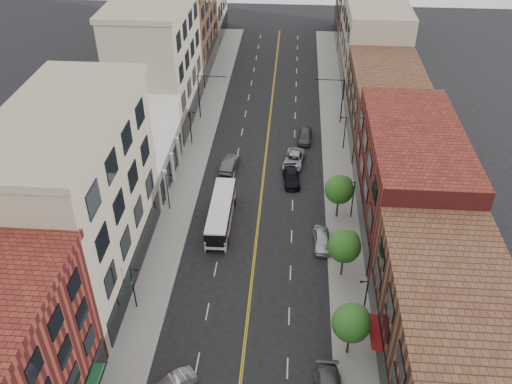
% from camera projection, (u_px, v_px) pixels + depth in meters
% --- Properties ---
extents(sidewalk_left, '(4.00, 110.00, 0.15)m').
position_uv_depth(sidewalk_left, '(193.00, 162.00, 75.19)').
color(sidewalk_left, gray).
rests_on(sidewalk_left, ground).
extents(sidewalk_right, '(4.00, 110.00, 0.15)m').
position_uv_depth(sidewalk_right, '(338.00, 167.00, 74.00)').
color(sidewalk_right, gray).
rests_on(sidewalk_right, ground).
extents(bldg_l_tanoffice, '(10.00, 22.00, 18.00)m').
position_uv_depth(bldg_l_tanoffice, '(77.00, 202.00, 52.56)').
color(bldg_l_tanoffice, gray).
rests_on(bldg_l_tanoffice, ground).
extents(bldg_l_white, '(10.00, 14.00, 8.00)m').
position_uv_depth(bldg_l_white, '(132.00, 150.00, 70.08)').
color(bldg_l_white, silver).
rests_on(bldg_l_white, ground).
extents(bldg_l_far_a, '(10.00, 20.00, 18.00)m').
position_uv_depth(bldg_l_far_a, '(157.00, 63.00, 80.99)').
color(bldg_l_far_a, gray).
rests_on(bldg_l_far_a, ground).
extents(bldg_l_far_b, '(10.00, 20.00, 15.00)m').
position_uv_depth(bldg_l_far_b, '(183.00, 29.00, 98.11)').
color(bldg_l_far_b, brown).
rests_on(bldg_l_far_b, ground).
extents(bldg_r_near, '(10.00, 26.00, 10.00)m').
position_uv_depth(bldg_r_near, '(455.00, 360.00, 42.29)').
color(bldg_r_near, brown).
rests_on(bldg_r_near, ground).
extents(bldg_r_mid, '(10.00, 22.00, 12.00)m').
position_uv_depth(bldg_r_mid, '(409.00, 178.00, 61.21)').
color(bldg_r_mid, '#5D1B18').
rests_on(bldg_r_mid, ground).
extents(bldg_r_far_a, '(10.00, 20.00, 10.00)m').
position_uv_depth(bldg_r_far_a, '(385.00, 104.00, 78.85)').
color(bldg_r_far_a, brown).
rests_on(bldg_r_far_a, ground).
extents(bldg_r_far_b, '(10.00, 22.00, 14.00)m').
position_uv_depth(bldg_r_far_b, '(373.00, 40.00, 94.74)').
color(bldg_r_far_b, gray).
rests_on(bldg_r_far_b, ground).
extents(bldg_r_far_c, '(10.00, 18.00, 11.00)m').
position_uv_depth(bldg_r_far_c, '(362.00, 13.00, 111.86)').
color(bldg_r_far_c, brown).
rests_on(bldg_r_far_c, ground).
extents(tree_r_1, '(3.40, 3.40, 5.59)m').
position_uv_depth(tree_r_1, '(352.00, 322.00, 46.56)').
color(tree_r_1, black).
rests_on(tree_r_1, sidewalk_right).
extents(tree_r_2, '(3.40, 3.40, 5.59)m').
position_uv_depth(tree_r_2, '(345.00, 245.00, 54.68)').
color(tree_r_2, black).
rests_on(tree_r_2, sidewalk_right).
extents(tree_r_3, '(3.40, 3.40, 5.59)m').
position_uv_depth(tree_r_3, '(340.00, 189.00, 62.81)').
color(tree_r_3, black).
rests_on(tree_r_3, sidewalk_right).
extents(lamp_l_1, '(0.81, 0.55, 5.05)m').
position_uv_depth(lamp_l_1, '(134.00, 286.00, 51.64)').
color(lamp_l_1, black).
rests_on(lamp_l_1, sidewalk_left).
extents(lamp_l_2, '(0.81, 0.55, 5.05)m').
position_uv_depth(lamp_l_2, '(168.00, 190.00, 64.63)').
color(lamp_l_2, black).
rests_on(lamp_l_2, sidewalk_left).
extents(lamp_l_3, '(0.81, 0.55, 5.05)m').
position_uv_depth(lamp_l_3, '(191.00, 126.00, 77.63)').
color(lamp_l_3, black).
rests_on(lamp_l_3, sidewalk_left).
extents(lamp_r_1, '(0.81, 0.55, 5.05)m').
position_uv_depth(lamp_r_1, '(365.00, 299.00, 50.33)').
color(lamp_r_1, black).
rests_on(lamp_r_1, sidewalk_right).
extents(lamp_r_2, '(0.81, 0.55, 5.05)m').
position_uv_depth(lamp_r_2, '(353.00, 198.00, 63.33)').
color(lamp_r_2, black).
rests_on(lamp_r_2, sidewalk_right).
extents(lamp_r_3, '(0.81, 0.55, 5.05)m').
position_uv_depth(lamp_r_3, '(344.00, 131.00, 76.32)').
color(lamp_r_3, black).
rests_on(lamp_r_3, sidewalk_right).
extents(signal_mast_left, '(4.49, 0.18, 7.20)m').
position_uv_depth(signal_mast_left, '(203.00, 91.00, 83.12)').
color(signal_mast_left, black).
rests_on(signal_mast_left, sidewalk_left).
extents(signal_mast_right, '(4.49, 0.18, 7.20)m').
position_uv_depth(signal_mast_right, '(338.00, 96.00, 81.89)').
color(signal_mast_right, black).
rests_on(signal_mast_right, sidewalk_right).
extents(city_bus, '(2.68, 10.94, 2.81)m').
position_uv_depth(city_bus, '(221.00, 212.00, 63.25)').
color(city_bus, white).
rests_on(city_bus, ground).
extents(car_angle_b, '(4.07, 3.73, 1.35)m').
position_uv_depth(car_angle_b, '(173.00, 384.00, 45.49)').
color(car_angle_b, '#B3B5BC').
rests_on(car_angle_b, ground).
extents(car_parked_far, '(2.11, 4.75, 1.59)m').
position_uv_depth(car_parked_far, '(322.00, 240.00, 60.46)').
color(car_parked_far, '#B5B7BD').
rests_on(car_parked_far, ground).
extents(car_lane_behind, '(2.39, 5.14, 1.63)m').
position_uv_depth(car_lane_behind, '(230.00, 163.00, 73.42)').
color(car_lane_behind, '#46464A').
rests_on(car_lane_behind, ground).
extents(car_lane_a, '(2.53, 5.17, 1.45)m').
position_uv_depth(car_lane_a, '(291.00, 178.00, 70.77)').
color(car_lane_a, black).
rests_on(car_lane_a, ground).
extents(car_lane_b, '(3.34, 5.91, 1.56)m').
position_uv_depth(car_lane_b, '(294.00, 159.00, 74.32)').
color(car_lane_b, '#AEB0B6').
rests_on(car_lane_b, ground).
extents(car_lane_c, '(2.28, 4.91, 1.63)m').
position_uv_depth(car_lane_c, '(305.00, 136.00, 79.52)').
color(car_lane_c, '#414146').
rests_on(car_lane_c, ground).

